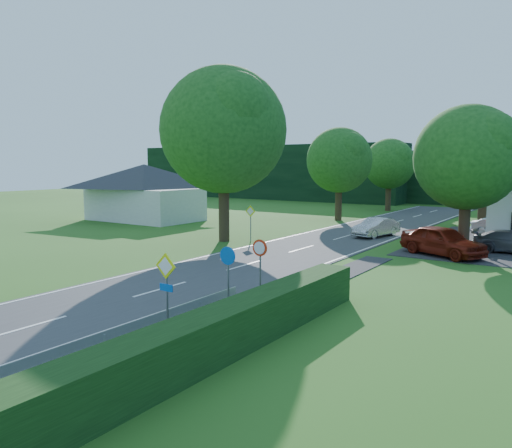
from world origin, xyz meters
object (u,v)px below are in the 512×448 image
Objects in this scene: streetlight at (466,176)px; parked_car_red at (443,241)px; moving_car at (376,227)px; parked_car_silver_a at (502,227)px; motorcycle at (377,229)px.

streetlight reaches higher than parked_car_red.
streetlight is 7.43m from moving_car.
streetlight is at bearing 167.33° from parked_car_silver_a.
parked_car_red is (5.90, -5.50, 0.37)m from motorcycle.
moving_car is at bearing -71.01° from motorcycle.
parked_car_silver_a is (7.39, 5.39, -0.00)m from moving_car.
parked_car_silver_a is at bearing 80.50° from streetlight.
parked_car_red is 10.61m from parked_car_silver_a.
streetlight is 5.01m from parked_car_red.
parked_car_silver_a is (1.17, 7.00, -3.75)m from streetlight.
streetlight reaches higher than moving_car.
parked_car_red is at bearing -27.65° from moving_car.
parked_car_silver_a reaches higher than motorcycle.
streetlight reaches higher than motorcycle.
moving_car is 0.44m from motorcycle.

